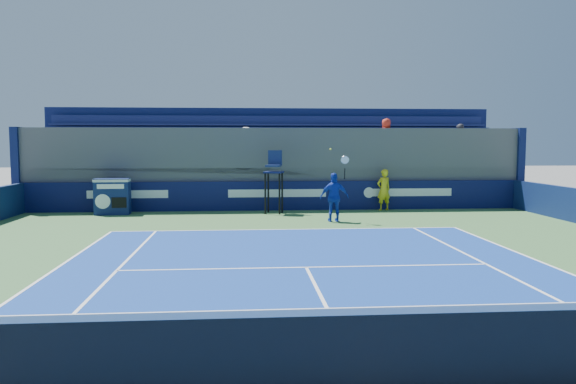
{
  "coord_description": "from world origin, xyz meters",
  "views": [
    {
      "loc": [
        -1.37,
        -5.75,
        2.76
      ],
      "look_at": [
        0.0,
        11.5,
        1.25
      ],
      "focal_mm": 35.0,
      "sensor_mm": 36.0,
      "label": 1
    }
  ],
  "objects": [
    {
      "name": "tennis_net",
      "position": [
        0.0,
        0.0,
        0.56
      ],
      "size": [
        11.65,
        0.08,
        1.1
      ],
      "color": "black",
      "rests_on": "ground"
    },
    {
      "name": "umpire_chair",
      "position": [
        -0.19,
        16.07,
        1.53
      ],
      "size": [
        0.85,
        0.85,
        2.48
      ],
      "color": "black",
      "rests_on": "ground"
    },
    {
      "name": "stadium_seating",
      "position": [
        0.01,
        19.15,
        1.83
      ],
      "size": [
        21.0,
        4.05,
        4.4
      ],
      "color": "#4C4C51",
      "rests_on": "ground"
    },
    {
      "name": "ball_person",
      "position": [
        4.35,
        16.74,
        0.86
      ],
      "size": [
        0.71,
        0.57,
        1.69
      ],
      "primitive_type": "imported",
      "rotation": [
        0.0,
        0.0,
        3.45
      ],
      "color": "yellow",
      "rests_on": "apron"
    },
    {
      "name": "back_hoarding",
      "position": [
        0.0,
        17.1,
        0.6
      ],
      "size": [
        20.4,
        0.21,
        1.2
      ],
      "color": "#0B0F40",
      "rests_on": "ground"
    },
    {
      "name": "tennis_player",
      "position": [
        1.8,
        13.59,
        0.88
      ],
      "size": [
        1.02,
        0.45,
        2.57
      ],
      "color": "#1534B0",
      "rests_on": "apron"
    },
    {
      "name": "match_clock",
      "position": [
        -6.43,
        16.27,
        0.74
      ],
      "size": [
        1.35,
        0.78,
        1.4
      ],
      "color": "#0F1D4F",
      "rests_on": "ground"
    }
  ]
}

